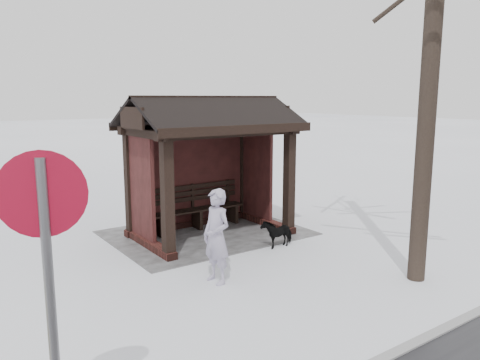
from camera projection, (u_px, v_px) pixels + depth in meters
name	position (u px, v px, depth m)	size (l,w,h in m)	color
ground	(211.00, 235.00, 10.50)	(120.00, 120.00, 0.00)	white
kerb	(434.00, 335.00, 6.07)	(120.00, 0.15, 0.06)	gray
trampled_patch	(207.00, 233.00, 10.66)	(4.20, 3.20, 0.02)	gray
bus_shelter	(206.00, 138.00, 10.25)	(3.60, 2.40, 3.09)	#331712
pedestrian	(217.00, 236.00, 7.70)	(0.58, 0.38, 1.59)	#A49BB6
dog	(277.00, 233.00, 9.67)	(0.31, 0.68, 0.58)	black
road_sign	(46.00, 249.00, 3.62)	(0.66, 0.22, 2.66)	slate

